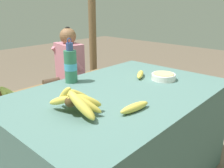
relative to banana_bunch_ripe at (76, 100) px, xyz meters
The scene contains 10 objects.
market_counter 0.60m from the banana_bunch_ripe, ahead, with size 1.47×0.96×0.73m.
banana_bunch_ripe is the anchor object (origin of this frame).
serving_bowl 0.81m from the banana_bunch_ripe, ahead, with size 0.18×0.18×0.05m.
water_bottle 0.53m from the banana_bunch_ripe, 54.84° to the left, with size 0.09×0.09×0.32m.
loose_banana_front 0.30m from the banana_bunch_ripe, 42.45° to the right, with size 0.20×0.07×0.04m.
loose_banana_side 0.75m from the banana_bunch_ripe, 10.54° to the left, with size 0.18×0.13×0.04m.
wooden_bench 1.46m from the banana_bunch_ripe, 63.86° to the left, with size 1.80×0.32×0.41m.
seated_vendor 1.50m from the banana_bunch_ripe, 55.60° to the left, with size 0.44×0.42×1.03m.
banana_bunch_green 1.29m from the banana_bunch_ripe, 82.98° to the left, with size 0.17×0.29×0.15m.
support_post_far 2.29m from the banana_bunch_ripe, 44.89° to the left, with size 0.10×0.10×2.29m.
Camera 1 is at (-1.11, -0.94, 1.26)m, focal length 38.00 mm.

